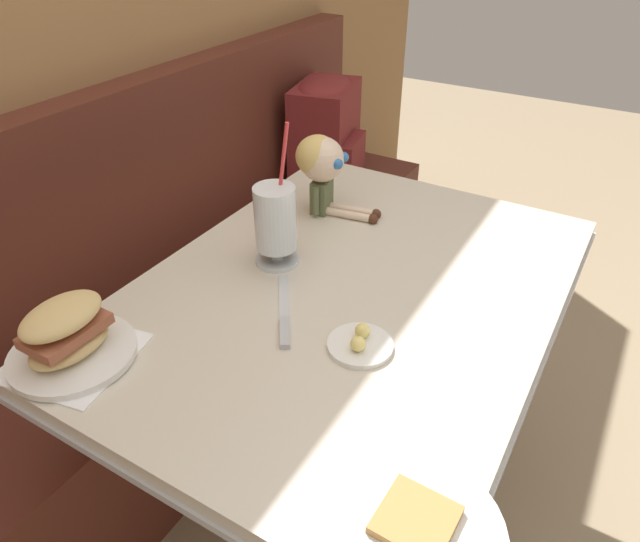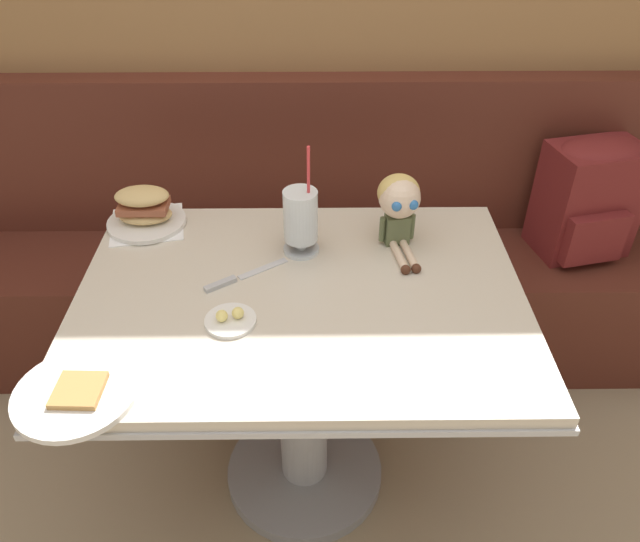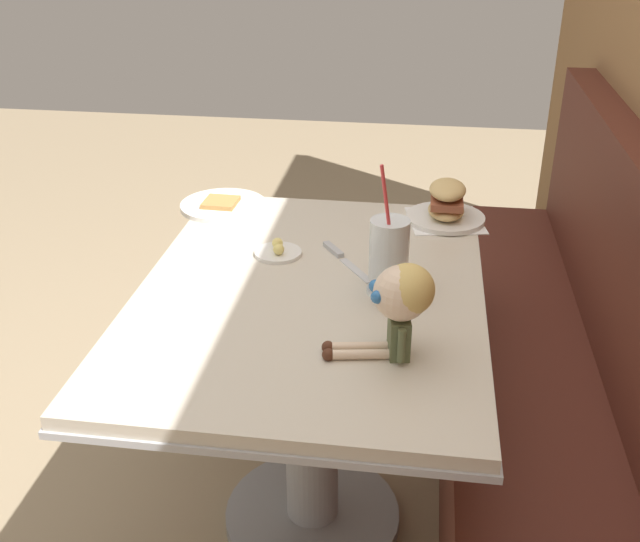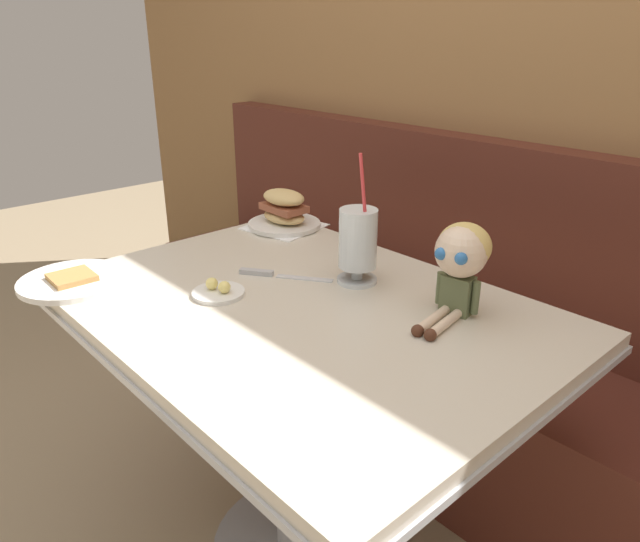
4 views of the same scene
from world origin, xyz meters
TOP-DOWN VIEW (x-y plane):
  - wood_panel_wall at (0.00, 1.05)m, footprint 4.40×0.08m
  - booth_bench at (0.00, 0.81)m, footprint 2.60×0.48m
  - diner_table at (0.00, 0.18)m, footprint 1.11×0.81m
  - toast_plate at (-0.45, -0.15)m, footprint 0.25×0.25m
  - milkshake_glass at (0.00, 0.36)m, footprint 0.10×0.10m
  - sandwich_plate at (-0.44, 0.49)m, footprint 0.23×0.23m
  - butter_saucer at (-0.16, 0.07)m, footprint 0.12×0.12m
  - butter_knife at (-0.17, 0.23)m, footprint 0.20×0.15m
  - seated_doll at (0.26, 0.40)m, footprint 0.13×0.23m

SIDE VIEW (x-z plane):
  - booth_bench at x=0.00m, z-range -0.17..0.83m
  - diner_table at x=0.00m, z-range 0.17..0.91m
  - butter_knife at x=-0.17m, z-range 0.74..0.75m
  - toast_plate at x=-0.45m, z-range 0.74..0.76m
  - butter_saucer at x=-0.16m, z-range 0.73..0.77m
  - sandwich_plate at x=-0.44m, z-range 0.73..0.84m
  - milkshake_glass at x=0.00m, z-range 0.68..1.00m
  - seated_doll at x=0.26m, z-range 0.77..0.97m
  - wood_panel_wall at x=0.00m, z-range 0.00..2.40m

